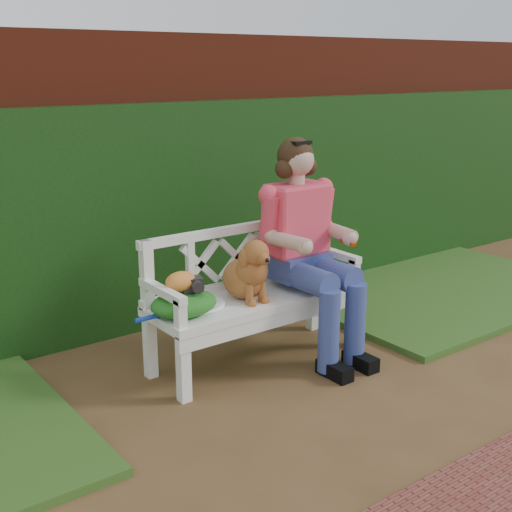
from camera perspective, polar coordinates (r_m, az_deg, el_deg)
ground at (r=4.21m, az=2.94°, el=-12.30°), size 60.00×60.00×0.00m
brick_wall at (r=5.38m, az=-9.98°, el=6.14°), size 10.00×0.30×2.20m
ivy_hedge at (r=5.24m, az=-8.75°, el=3.14°), size 10.00×0.18×1.70m
grass_right at (r=6.38m, az=14.47°, el=-2.57°), size 2.60×2.00×0.05m
garden_bench at (r=4.68m, az=0.00°, el=-6.01°), size 1.60×0.66×0.48m
seated_woman at (r=4.73m, az=3.77°, el=0.86°), size 0.66×0.87×1.53m
dog at (r=4.45m, az=-0.81°, el=-0.99°), size 0.35×0.43×0.43m
tennis_racket at (r=4.35m, az=-5.07°, el=-4.21°), size 0.68×0.34×0.03m
green_bag at (r=4.25m, az=-6.03°, el=-3.93°), size 0.50×0.43×0.15m
camera_item at (r=4.23m, az=-5.36°, el=-2.34°), size 0.15×0.13×0.08m
baseball_glove at (r=4.21m, az=-6.30°, el=-2.14°), size 0.21×0.16×0.13m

